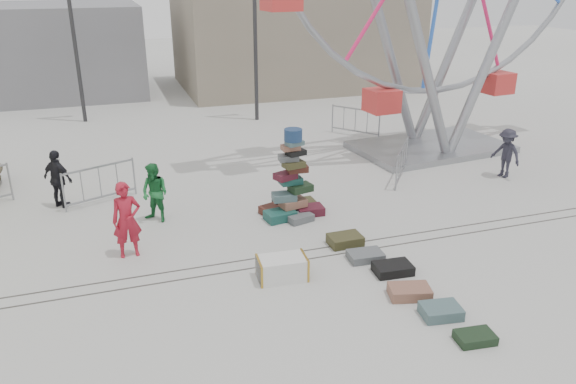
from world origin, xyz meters
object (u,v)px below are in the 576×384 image
object	(u,v)px
barricade_wheel_front	(402,162)
barricade_dummy_c	(100,184)
pedestrian_red	(127,220)
pedestrian_grey	(506,153)
suitcase_tower	(292,191)
steamer_trunk	(282,268)
lamp_post_right	(257,10)
pedestrian_black	(58,179)
barricade_wheel_back	(355,122)
pedestrian_green	(155,193)
lamp_post_left	(73,11)

from	to	relation	value
barricade_wheel_front	barricade_dummy_c	bearing A→B (deg)	121.41
pedestrian_red	pedestrian_grey	xyz separation A→B (m)	(11.36, 1.66, -0.11)
suitcase_tower	steamer_trunk	bearing A→B (deg)	-118.16
lamp_post_right	barricade_dummy_c	xyz separation A→B (m)	(-6.61, -7.56, -3.93)
lamp_post_right	steamer_trunk	distance (m)	14.03
lamp_post_right	pedestrian_red	xyz separation A→B (m)	(-6.07, -10.95, -3.61)
steamer_trunk	pedestrian_red	xyz separation A→B (m)	(-2.94, 2.05, 0.64)
barricade_wheel_front	pedestrian_black	bearing A→B (deg)	121.64
barricade_dummy_c	pedestrian_grey	distance (m)	12.02
pedestrian_grey	steamer_trunk	bearing A→B (deg)	-81.53
barricade_wheel_back	pedestrian_green	xyz separation A→B (m)	(-8.15, -5.66, 0.21)
steamer_trunk	pedestrian_grey	xyz separation A→B (m)	(8.42, 3.71, 0.53)
barricade_wheel_front	pedestrian_grey	distance (m)	3.24
barricade_wheel_back	pedestrian_red	bearing A→B (deg)	-89.22
barricade_dummy_c	pedestrian_red	xyz separation A→B (m)	(0.53, -3.39, 0.32)
barricade_dummy_c	barricade_wheel_back	world-z (taller)	same
pedestrian_black	pedestrian_grey	xyz separation A→B (m)	(12.94, -1.80, -0.03)
barricade_wheel_back	suitcase_tower	bearing A→B (deg)	-75.39
suitcase_tower	pedestrian_black	xyz separation A→B (m)	(-5.77, 2.47, 0.15)
lamp_post_right	pedestrian_black	size ratio (longest dim) A/B	5.01
steamer_trunk	barricade_wheel_back	world-z (taller)	barricade_wheel_back
lamp_post_right	pedestrian_red	size ratio (longest dim) A/B	4.58
suitcase_tower	barricade_dummy_c	distance (m)	5.30
pedestrian_black	pedestrian_grey	bearing A→B (deg)	-145.55
lamp_post_left	pedestrian_grey	distance (m)	17.09
suitcase_tower	barricade_wheel_back	size ratio (longest dim) A/B	1.17
steamer_trunk	pedestrian_black	world-z (taller)	pedestrian_black
lamp_post_right	barricade_wheel_front	size ratio (longest dim) A/B	4.00
suitcase_tower	barricade_wheel_front	world-z (taller)	suitcase_tower
barricade_dummy_c	pedestrian_black	world-z (taller)	pedestrian_black
steamer_trunk	pedestrian_green	distance (m)	4.37
lamp_post_right	barricade_dummy_c	bearing A→B (deg)	-131.17
steamer_trunk	pedestrian_grey	world-z (taller)	pedestrian_grey
suitcase_tower	barricade_wheel_back	xyz separation A→B (m)	(4.74, 6.37, -0.10)
suitcase_tower	steamer_trunk	size ratio (longest dim) A/B	2.28
lamp_post_left	pedestrian_green	bearing A→B (deg)	-81.38
barricade_dummy_c	pedestrian_black	distance (m)	1.08
lamp_post_right	barricade_wheel_front	world-z (taller)	lamp_post_right
barricade_dummy_c	pedestrian_green	distance (m)	2.15
lamp_post_right	suitcase_tower	distance (m)	10.83
pedestrian_red	pedestrian_grey	bearing A→B (deg)	4.25
barricade_wheel_front	pedestrian_black	size ratio (longest dim) A/B	1.25
lamp_post_left	suitcase_tower	xyz separation A→B (m)	(5.11, -11.96, -3.83)
suitcase_tower	pedestrian_red	world-z (taller)	suitcase_tower
pedestrian_grey	suitcase_tower	bearing A→B (deg)	-100.00
lamp_post_right	lamp_post_left	size ratio (longest dim) A/B	1.00
barricade_dummy_c	barricade_wheel_back	xyz separation A→B (m)	(9.46, 3.97, 0.00)
barricade_wheel_front	pedestrian_green	world-z (taller)	pedestrian_green
barricade_dummy_c	pedestrian_red	size ratio (longest dim) A/B	1.14
pedestrian_red	pedestrian_grey	distance (m)	11.48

